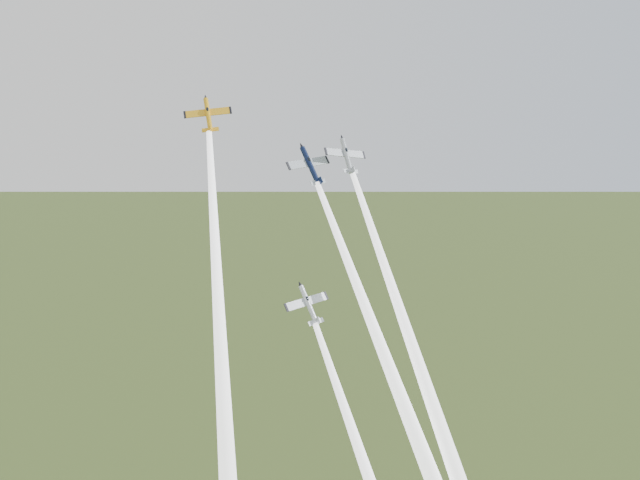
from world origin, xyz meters
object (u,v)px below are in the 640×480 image
(plane_silver_right, at_px, (347,156))
(plane_silver_low, at_px, (309,305))
(plane_yellow, at_px, (208,115))
(plane_navy, at_px, (310,165))

(plane_silver_right, distance_m, plane_silver_low, 26.64)
(plane_yellow, height_order, plane_navy, plane_yellow)
(plane_yellow, relative_size, plane_silver_low, 0.95)
(plane_silver_right, bearing_deg, plane_yellow, 153.62)
(plane_navy, height_order, plane_silver_low, plane_navy)
(plane_yellow, distance_m, plane_silver_right, 23.95)
(plane_navy, distance_m, plane_silver_right, 6.96)
(plane_yellow, bearing_deg, plane_navy, -11.31)
(plane_navy, height_order, plane_silver_right, plane_silver_right)
(plane_navy, bearing_deg, plane_silver_right, -13.82)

